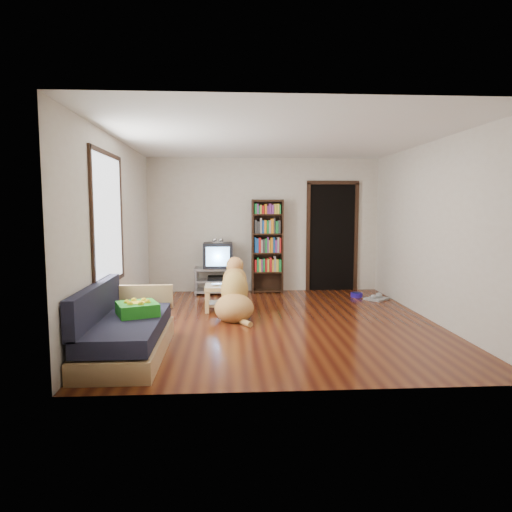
{
  "coord_description": "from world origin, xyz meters",
  "views": [
    {
      "loc": [
        -0.71,
        -6.42,
        1.64
      ],
      "look_at": [
        -0.28,
        0.56,
        0.9
      ],
      "focal_mm": 32.0,
      "sensor_mm": 36.0,
      "label": 1
    }
  ],
  "objects": [
    {
      "name": "window",
      "position": [
        -2.23,
        -0.5,
        1.5
      ],
      "size": [
        0.03,
        1.46,
        1.7
      ],
      "color": "white",
      "rests_on": "wall_left"
    },
    {
      "name": "grey_rag",
      "position": [
        1.96,
        1.49,
        0.01
      ],
      "size": [
        0.51,
        0.5,
        0.03
      ],
      "primitive_type": "cube",
      "rotation": [
        0.0,
        0.0,
        0.72
      ],
      "color": "#9E9E9E",
      "rests_on": "ground"
    },
    {
      "name": "tv_stand",
      "position": [
        -0.9,
        2.25,
        0.27
      ],
      "size": [
        0.9,
        0.45,
        0.5
      ],
      "color": "#99999E",
      "rests_on": "ground"
    },
    {
      "name": "wall_back",
      "position": [
        0.0,
        2.5,
        1.3
      ],
      "size": [
        4.5,
        0.0,
        4.5
      ],
      "primitive_type": "plane",
      "rotation": [
        1.57,
        0.0,
        0.0
      ],
      "color": "beige",
      "rests_on": "ground"
    },
    {
      "name": "dog",
      "position": [
        -0.62,
        0.3,
        0.34
      ],
      "size": [
        0.61,
        1.13,
        0.93
      ],
      "color": "tan",
      "rests_on": "ground"
    },
    {
      "name": "crt_tv",
      "position": [
        -0.9,
        2.27,
        0.74
      ],
      "size": [
        0.55,
        0.52,
        0.58
      ],
      "color": "black",
      "rests_on": "tv_stand"
    },
    {
      "name": "coffee_table",
      "position": [
        -0.81,
        0.85,
        0.28
      ],
      "size": [
        0.55,
        0.55,
        0.4
      ],
      "color": "tan",
      "rests_on": "ground"
    },
    {
      "name": "wall_left",
      "position": [
        -2.25,
        0.0,
        1.3
      ],
      "size": [
        0.0,
        5.0,
        5.0
      ],
      "primitive_type": "plane",
      "rotation": [
        1.57,
        0.0,
        1.57
      ],
      "color": "beige",
      "rests_on": "ground"
    },
    {
      "name": "sofa",
      "position": [
        -1.87,
        -1.38,
        0.26
      ],
      "size": [
        0.8,
        1.8,
        0.8
      ],
      "color": "tan",
      "rests_on": "ground"
    },
    {
      "name": "ceiling",
      "position": [
        0.0,
        0.0,
        2.6
      ],
      "size": [
        5.0,
        5.0,
        0.0
      ],
      "primitive_type": "plane",
      "rotation": [
        3.14,
        0.0,
        0.0
      ],
      "color": "white",
      "rests_on": "ground"
    },
    {
      "name": "doorway",
      "position": [
        1.35,
        2.48,
        1.12
      ],
      "size": [
        1.03,
        0.05,
        2.19
      ],
      "color": "black",
      "rests_on": "wall_back"
    },
    {
      "name": "laptop",
      "position": [
        -0.81,
        0.82,
        0.41
      ],
      "size": [
        0.35,
        0.26,
        0.03
      ],
      "primitive_type": "imported",
      "rotation": [
        0.0,
        0.0,
        0.19
      ],
      "color": "silver",
      "rests_on": "coffee_table"
    },
    {
      "name": "dog_bowl",
      "position": [
        1.66,
        1.74,
        0.04
      ],
      "size": [
        0.22,
        0.22,
        0.08
      ],
      "primitive_type": "cylinder",
      "color": "#251590",
      "rests_on": "ground"
    },
    {
      "name": "wall_front",
      "position": [
        0.0,
        -2.5,
        1.3
      ],
      "size": [
        4.5,
        0.0,
        4.5
      ],
      "primitive_type": "plane",
      "rotation": [
        -1.57,
        0.0,
        0.0
      ],
      "color": "beige",
      "rests_on": "ground"
    },
    {
      "name": "bookshelf",
      "position": [
        0.05,
        2.34,
        1.0
      ],
      "size": [
        0.6,
        0.3,
        1.8
      ],
      "color": "black",
      "rests_on": "ground"
    },
    {
      "name": "ground",
      "position": [
        0.0,
        0.0,
        0.0
      ],
      "size": [
        5.0,
        5.0,
        0.0
      ],
      "primitive_type": "plane",
      "color": "#59250F",
      "rests_on": "ground"
    },
    {
      "name": "wall_right",
      "position": [
        2.25,
        0.0,
        1.3
      ],
      "size": [
        0.0,
        5.0,
        5.0
      ],
      "primitive_type": "plane",
      "rotation": [
        1.57,
        0.0,
        -1.57
      ],
      "color": "beige",
      "rests_on": "ground"
    },
    {
      "name": "green_cushion",
      "position": [
        -1.75,
        -1.23,
        0.49
      ],
      "size": [
        0.56,
        0.56,
        0.14
      ],
      "primitive_type": "cube",
      "rotation": [
        0.0,
        0.0,
        0.39
      ],
      "color": "green",
      "rests_on": "sofa"
    }
  ]
}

